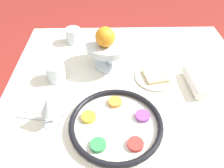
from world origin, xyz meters
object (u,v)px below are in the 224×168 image
at_px(orange_fruit, 105,37).
at_px(napkin_roll, 194,82).
at_px(cup_mid, 73,35).
at_px(cup_far, 56,72).
at_px(bread_plate, 155,77).
at_px(seder_plate, 116,124).
at_px(wine_glass, 49,107).
at_px(fruit_stand, 109,47).

xyz_separation_m(orange_fruit, napkin_roll, (-0.12, -0.36, -0.14)).
bearing_deg(cup_mid, cup_far, 171.90).
xyz_separation_m(bread_plate, cup_mid, (0.30, 0.38, 0.03)).
xyz_separation_m(orange_fruit, cup_far, (-0.06, 0.21, -0.13)).
relative_size(bread_plate, napkin_roll, 1.02).
bearing_deg(seder_plate, wine_glass, 84.04).
bearing_deg(cup_mid, napkin_roll, -123.97).
xyz_separation_m(orange_fruit, bread_plate, (-0.07, -0.21, -0.16)).
xyz_separation_m(wine_glass, cup_mid, (0.53, -0.02, -0.04)).
bearing_deg(cup_far, napkin_roll, -95.86).
bearing_deg(wine_glass, cup_far, 5.95).
relative_size(orange_fruit, napkin_roll, 0.48).
bearing_deg(cup_far, seder_plate, -136.31).
bearing_deg(seder_plate, bread_plate, -35.43).
bearing_deg(seder_plate, cup_mid, 20.09).
bearing_deg(fruit_stand, seder_plate, -176.88).
bearing_deg(cup_far, wine_glass, -174.05).
bearing_deg(napkin_roll, fruit_stand, 66.07).
relative_size(wine_glass, napkin_roll, 0.69).
bearing_deg(wine_glass, cup_mid, -1.95).
distance_m(bread_plate, cup_mid, 0.49).
relative_size(orange_fruit, cup_far, 1.04).
xyz_separation_m(seder_plate, cup_mid, (0.56, 0.20, 0.02)).
distance_m(seder_plate, fruit_stand, 0.36).
xyz_separation_m(seder_plate, fruit_stand, (0.35, 0.02, 0.08)).
xyz_separation_m(seder_plate, bread_plate, (0.25, -0.18, -0.01)).
bearing_deg(wine_glass, napkin_roll, -72.26).
distance_m(seder_plate, wine_glass, 0.23).
bearing_deg(wine_glass, seder_plate, -95.96).
distance_m(seder_plate, cup_far, 0.36).
relative_size(wine_glass, fruit_stand, 0.57).
relative_size(seder_plate, bread_plate, 1.86).
height_order(wine_glass, cup_mid, wine_glass).
bearing_deg(bread_plate, orange_fruit, 72.32).
bearing_deg(fruit_stand, orange_fruit, 155.12).
xyz_separation_m(fruit_stand, napkin_roll, (-0.15, -0.35, -0.07)).
height_order(wine_glass, napkin_roll, wine_glass).
bearing_deg(bread_plate, wine_glass, 119.75).
relative_size(napkin_roll, cup_mid, 2.16).
distance_m(fruit_stand, cup_mid, 0.28).
bearing_deg(napkin_roll, seder_plate, 121.27).
bearing_deg(bread_plate, cup_far, 89.33).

